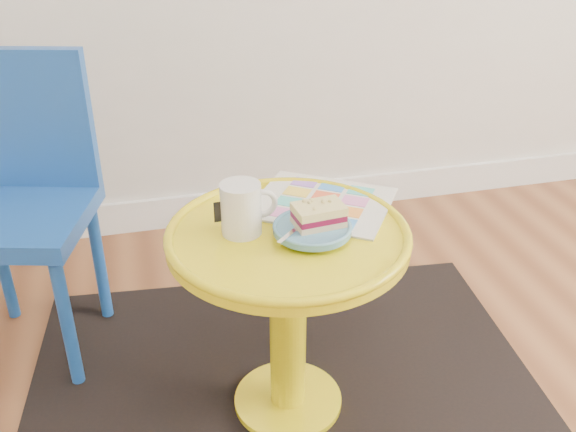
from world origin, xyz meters
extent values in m
cube|color=white|center=(0.00, 1.99, 0.06)|extent=(4.00, 0.02, 0.12)
cube|color=black|center=(-0.53, 1.00, 0.00)|extent=(1.40, 1.22, 0.01)
cylinder|color=yellow|center=(-0.53, 1.00, 0.01)|extent=(0.27, 0.27, 0.02)
cylinder|color=yellow|center=(-0.53, 1.00, 0.25)|extent=(0.09, 0.09, 0.45)
cylinder|color=yellow|center=(-0.53, 1.00, 0.48)|extent=(0.52, 0.52, 0.03)
cylinder|color=#18489D|center=(-1.05, 1.21, 0.18)|extent=(0.03, 0.03, 0.37)
cylinder|color=#18489D|center=(-1.24, 1.56, 0.18)|extent=(0.03, 0.03, 0.37)
cylinder|color=#18489D|center=(-0.97, 1.48, 0.18)|extent=(0.03, 0.03, 0.37)
cube|color=#18489D|center=(-1.14, 1.39, 0.41)|extent=(0.43, 0.43, 0.05)
cube|color=#18489D|center=(-1.10, 1.54, 0.61)|extent=(0.35, 0.13, 0.37)
cube|color=silver|center=(-0.42, 1.11, 0.50)|extent=(0.40, 0.38, 0.01)
cylinder|color=silver|center=(-0.63, 1.03, 0.55)|extent=(0.09, 0.09, 0.11)
torus|color=silver|center=(-0.58, 1.03, 0.56)|extent=(0.07, 0.02, 0.07)
cylinder|color=#D1B78C|center=(-0.63, 1.03, 0.60)|extent=(0.08, 0.08, 0.01)
cylinder|color=teal|center=(-0.49, 0.97, 0.51)|extent=(0.06, 0.06, 0.01)
cylinder|color=teal|center=(-0.49, 0.97, 0.51)|extent=(0.17, 0.17, 0.01)
cube|color=#D3BC8C|center=(-0.47, 0.98, 0.53)|extent=(0.11, 0.08, 0.01)
cube|color=maroon|center=(-0.47, 0.98, 0.54)|extent=(0.11, 0.08, 0.01)
cube|color=#EADB8C|center=(-0.47, 0.98, 0.56)|extent=(0.11, 0.08, 0.02)
cube|color=silver|center=(-0.53, 0.96, 0.52)|extent=(0.09, 0.09, 0.00)
cube|color=silver|center=(-0.48, 1.01, 0.52)|extent=(0.04, 0.04, 0.00)
camera|label=1|loc=(-0.83, -0.15, 1.18)|focal=40.00mm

